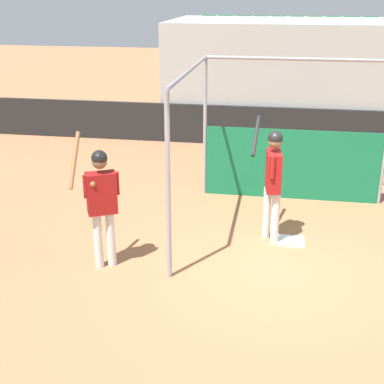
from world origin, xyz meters
TOP-DOWN VIEW (x-y plane):
  - ground_plane at (0.00, 0.00)m, footprint 60.00×60.00m
  - outfield_wall at (0.00, 6.64)m, footprint 24.00×0.12m
  - bleacher_section at (0.00, 8.70)m, footprint 6.50×4.00m
  - batting_cage at (0.24, 2.33)m, footprint 3.50×3.52m
  - home_plate at (0.27, 0.94)m, footprint 0.44×0.44m
  - player_batter at (-0.09, 0.95)m, footprint 0.51×0.88m
  - player_waiting at (-2.50, -0.37)m, footprint 0.61×0.61m

SIDE VIEW (x-z plane):
  - ground_plane at x=0.00m, z-range 0.00..0.00m
  - home_plate at x=0.27m, z-range 0.00..0.02m
  - outfield_wall at x=0.00m, z-range 0.00..1.04m
  - player_waiting at x=-2.50m, z-range 0.07..2.13m
  - player_batter at x=-0.09m, z-range 0.16..2.13m
  - batting_cage at x=0.24m, z-range -0.17..2.58m
  - bleacher_section at x=0.00m, z-range -0.01..3.11m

